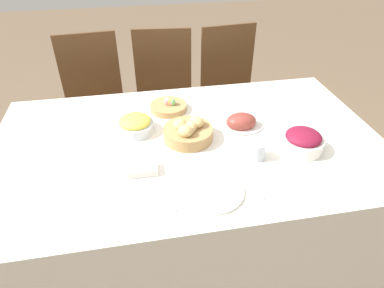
{
  "coord_description": "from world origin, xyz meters",
  "views": [
    {
      "loc": [
        -0.23,
        -1.34,
        1.73
      ],
      "look_at": [
        0.0,
        -0.09,
        0.82
      ],
      "focal_mm": 32.0,
      "sensor_mm": 36.0,
      "label": 1
    }
  ],
  "objects": [
    {
      "name": "bread_basket",
      "position": [
        -0.0,
        0.02,
        0.82
      ],
      "size": [
        0.24,
        0.24,
        0.11
      ],
      "color": "#AD8451",
      "rests_on": "dining_table"
    },
    {
      "name": "chair_far_right",
      "position": [
        0.5,
        0.94,
        0.53
      ],
      "size": [
        0.46,
        0.46,
        1.01
      ],
      "rotation": [
        0.0,
        0.0,
        0.1
      ],
      "color": "brown",
      "rests_on": "ground"
    },
    {
      "name": "chair_far_left",
      "position": [
        -0.52,
        0.94,
        0.53
      ],
      "size": [
        0.45,
        0.45,
        1.01
      ],
      "rotation": [
        0.0,
        0.0,
        0.08
      ],
      "color": "brown",
      "rests_on": "ground"
    },
    {
      "name": "ground_plane",
      "position": [
        0.0,
        0.0,
        0.0
      ],
      "size": [
        12.0,
        12.0,
        0.0
      ],
      "primitive_type": "plane",
      "color": "brown"
    },
    {
      "name": "pineapple_bowl",
      "position": [
        -0.25,
        0.13,
        0.82
      ],
      "size": [
        0.19,
        0.19,
        0.09
      ],
      "color": "silver",
      "rests_on": "dining_table"
    },
    {
      "name": "dining_table",
      "position": [
        0.0,
        0.0,
        0.39
      ],
      "size": [
        1.89,
        1.14,
        0.78
      ],
      "color": "white",
      "rests_on": "ground"
    },
    {
      "name": "butter_dish",
      "position": [
        -0.24,
        -0.2,
        0.79
      ],
      "size": [
        0.13,
        0.08,
        0.03
      ],
      "color": "silver",
      "rests_on": "dining_table"
    },
    {
      "name": "chair_far_center",
      "position": [
        -0.02,
        0.94,
        0.53
      ],
      "size": [
        0.46,
        0.46,
        1.01
      ],
      "rotation": [
        0.0,
        0.0,
        -0.1
      ],
      "color": "brown",
      "rests_on": "ground"
    },
    {
      "name": "knife",
      "position": [
        0.18,
        -0.37,
        0.78
      ],
      "size": [
        0.01,
        0.17,
        0.0
      ],
      "rotation": [
        0.0,
        0.0,
        -0.01
      ],
      "color": "#B7B7BC",
      "rests_on": "dining_table"
    },
    {
      "name": "egg_basket",
      "position": [
        -0.06,
        0.32,
        0.8
      ],
      "size": [
        0.2,
        0.2,
        0.08
      ],
      "color": "#AD8451",
      "rests_on": "dining_table"
    },
    {
      "name": "beet_salad_bowl",
      "position": [
        0.51,
        -0.17,
        0.83
      ],
      "size": [
        0.19,
        0.19,
        0.1
      ],
      "color": "silver",
      "rests_on": "dining_table"
    },
    {
      "name": "fork",
      "position": [
        -0.13,
        -0.37,
        0.78
      ],
      "size": [
        0.01,
        0.17,
        0.0
      ],
      "rotation": [
        0.0,
        0.0,
        -0.01
      ],
      "color": "#B7B7BC",
      "rests_on": "dining_table"
    },
    {
      "name": "dinner_plate",
      "position": [
        0.03,
        -0.37,
        0.78
      ],
      "size": [
        0.26,
        0.26,
        0.01
      ],
      "color": "silver",
      "rests_on": "dining_table"
    },
    {
      "name": "drinking_cup",
      "position": [
        0.28,
        -0.19,
        0.82
      ],
      "size": [
        0.08,
        0.08,
        0.08
      ],
      "color": "silver",
      "rests_on": "dining_table"
    },
    {
      "name": "spoon",
      "position": [
        0.21,
        -0.37,
        0.78
      ],
      "size": [
        0.01,
        0.17,
        0.0
      ],
      "rotation": [
        0.0,
        0.0,
        0.01
      ],
      "color": "#B7B7BC",
      "rests_on": "dining_table"
    },
    {
      "name": "ham_platter",
      "position": [
        0.29,
        0.07,
        0.8
      ],
      "size": [
        0.24,
        0.17,
        0.09
      ],
      "color": "silver",
      "rests_on": "dining_table"
    }
  ]
}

